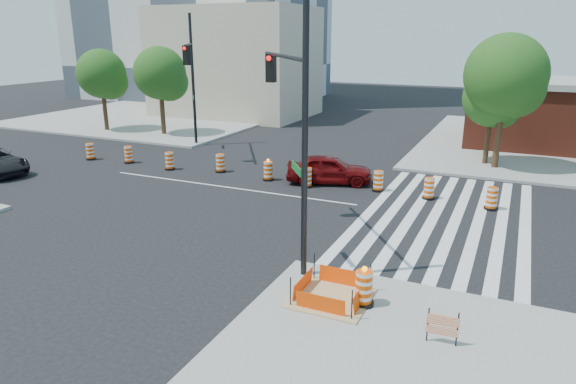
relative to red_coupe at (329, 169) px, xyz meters
The scene contains 24 objects.
ground 5.46m from the red_coupe, 147.61° to the right, with size 120.00×120.00×0.00m, color black.
sidewalk_nw 27.16m from the red_coupe, 146.21° to the left, with size 22.00×22.00×0.15m, color gray.
crosswalk_east 7.05m from the red_coupe, 24.41° to the right, with size 6.75×13.50×0.01m.
lane_centerline 5.46m from the red_coupe, 147.61° to the right, with size 14.00×0.12×0.01m, color silver.
excavation_pit 12.71m from the red_coupe, 69.56° to the right, with size 2.20×2.20×0.90m.
beige_midrise 25.64m from the red_coupe, 130.93° to the left, with size 14.00×10.00×10.00m, color #C0B093.
red_coupe is the anchor object (origin of this frame).
signal_pole_se 10.52m from the red_coupe, 77.90° to the right, with size 4.01×5.30×8.60m.
signal_pole_nw 12.50m from the red_coupe, 161.16° to the left, with size 3.62×5.70×8.75m.
pit_drum 13.02m from the red_coupe, 65.59° to the right, with size 0.61×0.61×1.20m.
barricade 15.03m from the red_coupe, 59.17° to the right, with size 0.79×0.11×0.92m.
tree_north_a 22.89m from the red_coupe, 162.44° to the left, with size 3.83×3.82×6.49m.
tree_north_b 18.26m from the red_coupe, 155.68° to the left, with size 3.98×3.95×6.72m.
tree_north_c 10.86m from the red_coupe, 46.15° to the left, with size 3.36×3.35×5.69m.
tree_north_d 11.22m from the red_coupe, 40.80° to the left, with size 4.50×4.50×7.65m.
median_drum_0 15.51m from the red_coupe, behind, with size 0.60×0.60×1.02m.
median_drum_1 12.70m from the red_coupe, behind, with size 0.60×0.60×1.02m.
median_drum_2 9.47m from the red_coupe, behind, with size 0.60×0.60×1.02m.
median_drum_3 6.46m from the red_coupe, behind, with size 0.60×0.60×1.02m.
median_drum_4 3.29m from the red_coupe, 165.68° to the right, with size 0.60×0.60×1.18m.
median_drum_5 1.42m from the red_coupe, 124.19° to the right, with size 0.60×0.60×1.02m.
median_drum_6 2.76m from the red_coupe, ahead, with size 0.60×0.60×1.02m.
median_drum_7 5.30m from the red_coupe, ahead, with size 0.60×0.60×1.02m.
median_drum_8 8.15m from the red_coupe, ahead, with size 0.60×0.60×1.02m.
Camera 1 is at (13.41, -21.71, 7.53)m, focal length 32.00 mm.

